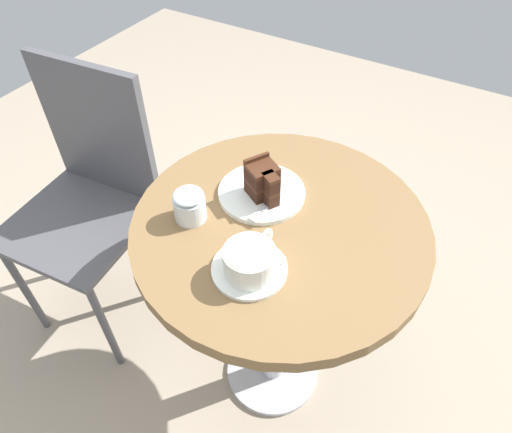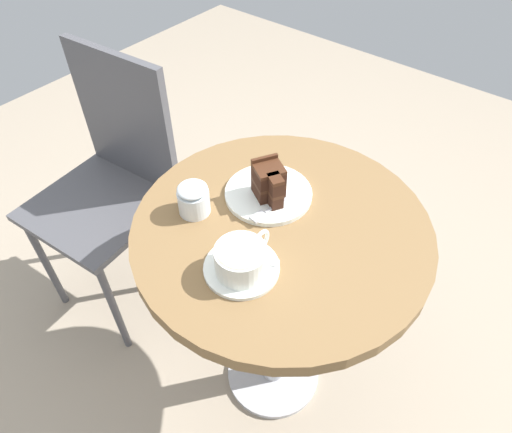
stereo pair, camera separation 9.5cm
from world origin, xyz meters
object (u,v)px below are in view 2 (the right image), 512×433
object	(u,v)px
cake_plate	(268,194)
cafe_chair	(113,172)
fork	(271,209)
napkin	(275,192)
saucer	(242,268)
cake_slice	(269,182)
coffee_cup	(242,259)
teaspoon	(262,257)
sugar_pot	(193,199)

from	to	relation	value
cake_plate	cafe_chair	distance (m)	0.60
fork	napkin	bearing A→B (deg)	-141.70
saucer	napkin	world-z (taller)	saucer
napkin	cake_slice	bearing A→B (deg)	-176.20
coffee_cup	napkin	xyz separation A→B (m)	(0.22, 0.09, -0.04)
coffee_cup	teaspoon	distance (m)	0.06
teaspoon	cafe_chair	size ratio (longest dim) A/B	0.12
coffee_cup	sugar_pot	world-z (taller)	sugar_pot
coffee_cup	cake_plate	world-z (taller)	coffee_cup
napkin	cafe_chair	size ratio (longest dim) A/B	0.20
cake_slice	sugar_pot	distance (m)	0.17
sugar_pot	coffee_cup	bearing A→B (deg)	-108.59
sugar_pot	cafe_chair	bearing A→B (deg)	79.07
cafe_chair	coffee_cup	bearing A→B (deg)	-18.47
cake_slice	saucer	bearing A→B (deg)	-157.47
cake_plate	sugar_pot	xyz separation A→B (m)	(-0.14, 0.10, 0.03)
coffee_cup	napkin	world-z (taller)	coffee_cup
saucer	coffee_cup	bearing A→B (deg)	-129.15
teaspoon	coffee_cup	bearing A→B (deg)	-113.01
teaspoon	cake_slice	world-z (taller)	cake_slice
fork	cafe_chair	xyz separation A→B (m)	(-0.01, 0.60, -0.21)
teaspoon	cake_slice	size ratio (longest dim) A/B	1.09
teaspoon	cafe_chair	world-z (taller)	cafe_chair
cake_slice	napkin	xyz separation A→B (m)	(0.03, 0.00, -0.05)
saucer	cafe_chair	distance (m)	0.69
saucer	sugar_pot	size ratio (longest dim) A/B	2.01
saucer	sugar_pot	bearing A→B (deg)	72.03
cake_slice	fork	distance (m)	0.06
teaspoon	napkin	xyz separation A→B (m)	(0.18, 0.10, -0.01)
coffee_cup	cafe_chair	distance (m)	0.71
coffee_cup	teaspoon	bearing A→B (deg)	-15.37
teaspoon	sugar_pot	xyz separation A→B (m)	(0.02, 0.20, 0.03)
teaspoon	cake_plate	bearing A→B (deg)	116.31
napkin	saucer	bearing A→B (deg)	-159.57
napkin	cafe_chair	distance (m)	0.60
teaspoon	cafe_chair	distance (m)	0.70
saucer	cake_slice	xyz separation A→B (m)	(0.19, 0.08, 0.05)
saucer	sugar_pot	world-z (taller)	sugar_pot
sugar_pot	saucer	bearing A→B (deg)	-107.97
teaspoon	cafe_chair	bearing A→B (deg)	163.35
cafe_chair	sugar_pot	distance (m)	0.52
coffee_cup	napkin	bearing A→B (deg)	21.16
saucer	napkin	xyz separation A→B (m)	(0.22, 0.08, -0.00)
coffee_cup	cake_slice	size ratio (longest dim) A/B	1.44
cake_plate	cake_slice	distance (m)	0.05
coffee_cup	sugar_pot	xyz separation A→B (m)	(0.06, 0.19, -0.00)
coffee_cup	cake_slice	distance (m)	0.22
teaspoon	sugar_pot	distance (m)	0.21
cake_plate	cafe_chair	bearing A→B (deg)	95.39
saucer	teaspoon	size ratio (longest dim) A/B	1.44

